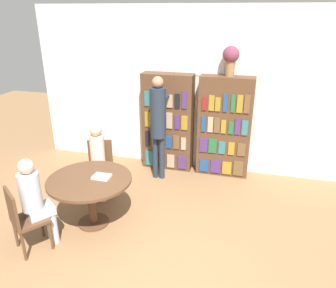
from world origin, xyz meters
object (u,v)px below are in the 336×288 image
Objects in this scene: bookshelf_right at (225,127)px; seated_reader_right at (35,198)px; flower_vase at (231,58)px; reading_table at (90,187)px; chair_left_side at (100,164)px; chair_near_camera at (23,217)px; seated_reader_left at (97,157)px; librarian_standing at (158,119)px; bookshelf_left at (168,122)px.

bookshelf_right is 1.46× the size of seated_reader_right.
flower_vase is 3.10m from reading_table.
flower_vase reaches higher than chair_left_side.
bookshelf_right is 1.24m from flower_vase.
flower_vase is at bearing 12.57° from bookshelf_right.
chair_left_side is at bearing 107.87° from reading_table.
chair_left_side is (-1.91, -1.24, -0.41)m from bookshelf_right.
chair_near_camera is 0.71× the size of seated_reader_left.
bookshelf_right reaches higher than chair_near_camera.
seated_reader_right is (-0.15, -1.48, 0.21)m from chair_left_side.
librarian_standing reaches higher than seated_reader_left.
chair_left_side is 0.48× the size of librarian_standing.
chair_near_camera is at bearing -114.22° from librarian_standing.
librarian_standing is at bearing -147.10° from seated_reader_left.
chair_near_camera is at bearing -110.97° from bookshelf_left.
bookshelf_left is 0.98× the size of librarian_standing.
reading_table is 0.62× the size of librarian_standing.
reading_table is (-0.55, -2.11, -0.31)m from bookshelf_left.
bookshelf_right is at bearing -0.01° from bookshelf_left.
librarian_standing is (-1.13, -0.51, -1.01)m from flower_vase.
librarian_standing is (-1.11, -0.50, 0.23)m from bookshelf_right.
chair_near_camera is at bearing -90.00° from seated_reader_right.
seated_reader_left is at bearing 116.93° from seated_reader_right.
seated_reader_right is (-2.06, -2.71, -0.20)m from bookshelf_right.
bookshelf_left is 1.65m from flower_vase.
bookshelf_right reaches higher than seated_reader_right.
flower_vase is 0.56× the size of chair_left_side.
bookshelf_right is at bearing -164.89° from chair_left_side.
librarian_standing is at bearing -94.01° from bookshelf_left.
chair_left_side is (-0.28, 0.88, -0.10)m from reading_table.
chair_left_side is at bearing 117.00° from chair_near_camera.
bookshelf_left is at bearing 85.99° from librarian_standing.
bookshelf_left is 1.62m from seated_reader_left.
flower_vase is 1.60m from librarian_standing.
bookshelf_right is at bearing 24.38° from librarian_standing.
bookshelf_left is 1.07m from bookshelf_right.
seated_reader_right is at bearing -127.20° from bookshelf_right.
bookshelf_left reaches higher than seated_reader_left.
seated_reader_left is at bearing -142.87° from flower_vase.
flower_vase reaches higher than chair_near_camera.
flower_vase is 0.27× the size of librarian_standing.
reading_table is at bearing 90.00° from seated_reader_right.
seated_reader_left is at bearing 107.87° from reading_table.
seated_reader_left is 1.01× the size of seated_reader_right.
reading_table is 0.93m from chair_left_side.
chair_left_side is at bearing 120.17° from seated_reader_right.
bookshelf_left is at bearing -179.75° from flower_vase.
bookshelf_right is at bearing 88.93° from seated_reader_right.
bookshelf_right is 2.04× the size of chair_left_side.
bookshelf_left is 2.04× the size of chair_near_camera.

